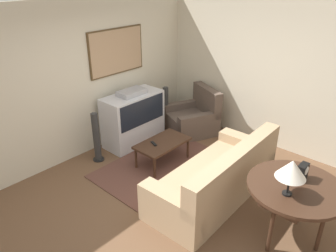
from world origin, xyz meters
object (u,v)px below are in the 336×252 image
(console_table, at_px, (296,190))
(speaker_tower_right, at_px, (166,109))
(mantel_clock, at_px, (302,172))
(speaker_tower_left, at_px, (96,139))
(couch, at_px, (217,179))
(tv, at_px, (133,118))
(coffee_table, at_px, (163,144))
(table_lamp, at_px, (292,169))
(armchair, at_px, (193,118))

(console_table, distance_m, speaker_tower_right, 3.52)
(mantel_clock, xyz_separation_m, speaker_tower_left, (-0.68, 3.26, -0.45))
(couch, xyz_separation_m, mantel_clock, (0.13, -1.11, 0.57))
(tv, xyz_separation_m, speaker_tower_right, (0.88, -0.02, -0.08))
(coffee_table, height_order, mantel_clock, mantel_clock)
(tv, bearing_deg, console_table, -96.32)
(tv, xyz_separation_m, coffee_table, (-0.18, -0.94, -0.14))
(table_lamp, xyz_separation_m, mantel_clock, (0.40, -0.00, -0.23))
(couch, distance_m, console_table, 1.20)
(couch, distance_m, speaker_tower_left, 2.22)
(armchair, height_order, speaker_tower_right, armchair)
(armchair, height_order, console_table, armchair)
(armchair, xyz_separation_m, table_lamp, (-1.75, -2.72, 0.83))
(tv, xyz_separation_m, armchair, (1.15, -0.56, -0.22))
(couch, height_order, armchair, armchair)
(tv, relative_size, mantel_clock, 5.55)
(armchair, distance_m, speaker_tower_left, 2.11)
(armchair, relative_size, coffee_table, 1.24)
(couch, distance_m, armchair, 2.19)
(mantel_clock, bearing_deg, speaker_tower_right, 71.57)
(speaker_tower_right, bearing_deg, tv, 178.41)
(tv, xyz_separation_m, console_table, (-0.37, -3.30, 0.20))
(table_lamp, relative_size, speaker_tower_right, 0.50)
(mantel_clock, relative_size, speaker_tower_left, 0.23)
(tv, distance_m, couch, 2.21)
(coffee_table, height_order, speaker_tower_right, speaker_tower_right)
(armchair, distance_m, table_lamp, 3.34)
(tv, bearing_deg, couch, -98.71)
(console_table, relative_size, speaker_tower_left, 1.28)
(table_lamp, height_order, mantel_clock, table_lamp)
(armchair, xyz_separation_m, speaker_tower_left, (-2.04, 0.54, 0.14))
(couch, bearing_deg, speaker_tower_left, -77.55)
(coffee_table, relative_size, mantel_clock, 4.49)
(coffee_table, bearing_deg, tv, 78.92)
(tv, distance_m, table_lamp, 3.39)
(table_lamp, distance_m, speaker_tower_left, 3.34)
(speaker_tower_left, bearing_deg, armchair, -14.77)
(table_lamp, relative_size, mantel_clock, 2.14)
(speaker_tower_left, bearing_deg, coffee_table, -52.55)
(tv, height_order, armchair, tv)
(armchair, relative_size, mantel_clock, 5.57)
(coffee_table, distance_m, console_table, 2.40)
(table_lamp, bearing_deg, armchair, 57.25)
(coffee_table, distance_m, table_lamp, 2.49)
(speaker_tower_left, bearing_deg, speaker_tower_right, 0.00)
(console_table, xyz_separation_m, speaker_tower_right, (1.25, 3.28, -0.28))
(mantel_clock, bearing_deg, couch, 96.71)
(couch, height_order, console_table, couch)
(coffee_table, distance_m, speaker_tower_right, 1.41)
(armchair, height_order, speaker_tower_left, armchair)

